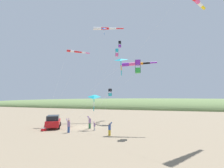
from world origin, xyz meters
TOP-DOWN VIEW (x-y plane):
  - ground_plane at (0.00, 0.00)m, footprint 600.00×600.00m
  - dune_ridge_grassy at (-55.00, 0.00)m, footprint 28.00×240.00m
  - parked_car at (1.97, -3.86)m, footprint 4.61×3.92m
  - cooler_box at (4.27, -3.51)m, footprint 0.62×0.42m
  - person_adult_flyer at (4.14, 0.26)m, footprint 0.54×0.62m
  - person_child_green_jacket at (4.00, 5.77)m, footprint 0.51×0.56m
  - person_child_grey_jacket at (1.69, 2.73)m, footprint 0.38×0.43m
  - person_bystander_far at (0.63, 1.47)m, footprint 0.46×0.57m
  - kite_box_purple_drifting at (2.24, 8.87)m, footprint 1.21×10.75m
  - kite_delta_red_high_left at (0.73, 2.17)m, footprint 5.32×6.90m
  - kite_delta_long_streamer_left at (-7.46, 0.32)m, footprint 6.91×1.07m
  - kite_delta_magenta_far_left at (-7.42, 3.91)m, footprint 6.52×4.43m
  - kite_windsock_blue_topmost at (-10.96, -0.98)m, footprint 13.12×9.77m
  - kite_windsock_white_trailing at (0.56, 8.10)m, footprint 1.63×17.33m
  - kite_box_long_streamer_right at (-12.93, 2.07)m, footprint 12.22×4.33m
  - kite_box_rainbow_low_near at (-9.50, 2.46)m, footprint 8.64×0.75m
  - kite_box_green_low_center at (-9.86, 0.81)m, footprint 12.75×7.64m
  - kite_windsock_black_fish_shape at (-2.42, -3.11)m, footprint 7.31×4.23m

SIDE VIEW (x-z plane):
  - ground_plane at x=0.00m, z-range 0.00..0.00m
  - dune_ridge_grassy at x=-55.00m, z-range -4.52..4.52m
  - cooler_box at x=4.27m, z-range 0.00..0.42m
  - person_child_grey_jacket at x=1.69m, z-range 0.06..1.30m
  - person_child_green_jacket at x=4.00m, z-range 0.07..1.63m
  - parked_car at x=1.97m, z-range 0.03..1.88m
  - person_adult_flyer at x=4.14m, z-range 0.08..1.87m
  - person_bystander_far at x=0.63m, z-range 0.08..1.87m
  - kite_delta_red_high_left at x=0.73m, z-range 2.07..7.02m
  - kite_box_green_low_center at x=-9.86m, z-range 2.43..8.83m
  - kite_box_purple_drifting at x=2.24m, z-range 3.74..12.88m
  - kite_windsock_white_trailing at x=0.56m, z-range 4.37..13.71m
  - kite_delta_magenta_far_left at x=-7.42m, z-range 5.59..17.84m
  - kite_windsock_black_fish_shape at x=-2.42m, z-range 6.10..19.19m
  - kite_box_rainbow_low_near at x=-9.50m, z-range 6.54..21.17m
  - kite_box_long_streamer_right at x=-12.93m, z-range 8.00..25.49m
  - kite_delta_long_streamer_left at x=-7.46m, z-range 8.96..27.78m
  - kite_windsock_blue_topmost at x=-10.96m, z-range 9.83..30.45m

